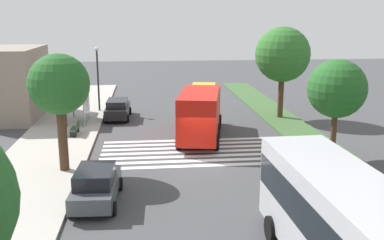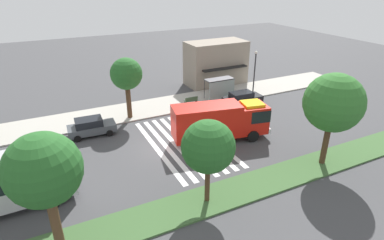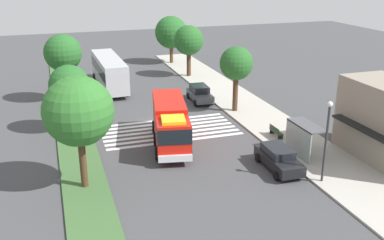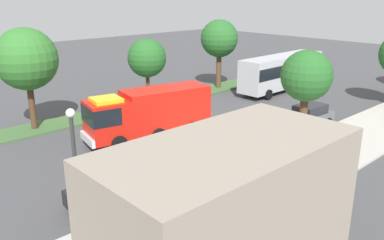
# 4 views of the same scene
# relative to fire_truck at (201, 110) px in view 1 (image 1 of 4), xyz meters

# --- Properties ---
(ground_plane) EXTENTS (120.00, 120.00, 0.00)m
(ground_plane) POSITION_rel_fire_truck_xyz_m (-5.66, 0.80, -1.98)
(ground_plane) COLOR #424244
(sidewalk) EXTENTS (60.00, 5.25, 0.14)m
(sidewalk) POSITION_rel_fire_truck_xyz_m (-5.66, 10.05, -1.91)
(sidewalk) COLOR #ADA89E
(sidewalk) RESTS_ON ground_plane
(median_strip) EXTENTS (60.00, 3.00, 0.14)m
(median_strip) POSITION_rel_fire_truck_xyz_m (-5.66, -7.33, -1.91)
(median_strip) COLOR #3D6033
(median_strip) RESTS_ON ground_plane
(crosswalk) EXTENTS (5.85, 11.94, 0.01)m
(crosswalk) POSITION_rel_fire_truck_xyz_m (-3.44, 0.80, -1.98)
(crosswalk) COLOR silver
(crosswalk) RESTS_ON ground_plane
(fire_truck) EXTENTS (9.30, 4.16, 3.52)m
(fire_truck) POSITION_rel_fire_truck_xyz_m (0.00, 0.00, 0.00)
(fire_truck) COLOR red
(fire_truck) RESTS_ON ground_plane
(parked_car_west) EXTENTS (4.50, 2.25, 1.72)m
(parked_car_west) POSITION_rel_fire_truck_xyz_m (-10.79, 6.23, -1.10)
(parked_car_west) COLOR #474C51
(parked_car_west) RESTS_ON ground_plane
(parked_car_mid) EXTENTS (4.69, 2.16, 1.64)m
(parked_car_mid) POSITION_rel_fire_truck_xyz_m (6.55, 6.23, -1.13)
(parked_car_mid) COLOR black
(parked_car_mid) RESTS_ON ground_plane
(transit_bus) EXTENTS (11.42, 3.05, 3.69)m
(transit_bus) POSITION_rel_fire_truck_xyz_m (-19.06, -2.19, 0.20)
(transit_bus) COLOR #B2B2B7
(transit_bus) RESTS_ON ground_plane
(bus_stop_shelter) EXTENTS (3.50, 1.40, 2.46)m
(bus_stop_shelter) POSITION_rel_fire_truck_xyz_m (5.16, 8.94, -0.10)
(bus_stop_shelter) COLOR #4C4C51
(bus_stop_shelter) RESTS_ON sidewalk
(bench_near_shelter) EXTENTS (1.60, 0.50, 0.90)m
(bench_near_shelter) POSITION_rel_fire_truck_xyz_m (1.16, 8.93, -1.39)
(bench_near_shelter) COLOR #2D472D
(bench_near_shelter) RESTS_ON sidewalk
(street_lamp) EXTENTS (0.36, 0.36, 5.65)m
(street_lamp) POSITION_rel_fire_truck_xyz_m (9.39, 8.03, 1.53)
(street_lamp) COLOR #2D2D30
(street_lamp) RESTS_ON sidewalk
(storefront_building) EXTENTS (8.16, 4.88, 5.90)m
(storefront_building) POSITION_rel_fire_truck_xyz_m (7.82, 14.71, 0.97)
(storefront_building) COLOR gray
(storefront_building) RESTS_ON ground_plane
(sidewalk_tree_center) EXTENTS (3.27, 3.27, 6.43)m
(sidewalk_tree_center) POSITION_rel_fire_truck_xyz_m (-6.38, 8.43, 2.87)
(sidewalk_tree_center) COLOR #47301E
(sidewalk_tree_center) RESTS_ON sidewalk
(median_tree_west) EXTENTS (3.47, 3.47, 5.89)m
(median_tree_west) POSITION_rel_fire_truck_xyz_m (-5.60, -7.33, 2.29)
(median_tree_west) COLOR #47301E
(median_tree_west) RESTS_ON median_strip
(median_tree_center) EXTENTS (4.49, 4.49, 7.49)m
(median_tree_center) POSITION_rel_fire_truck_xyz_m (5.09, -7.33, 3.37)
(median_tree_center) COLOR #47301E
(median_tree_center) RESTS_ON median_strip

